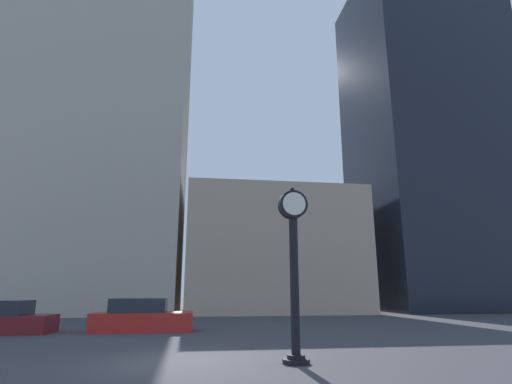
# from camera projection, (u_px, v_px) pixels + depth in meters

# --- Properties ---
(ground_plane) EXTENTS (200.00, 200.00, 0.00)m
(ground_plane) POSITION_uv_depth(u_px,v_px,m) (179.00, 362.00, 10.28)
(ground_plane) COLOR #38383D
(building_tall_tower) EXTENTS (14.64, 12.00, 40.61)m
(building_tall_tower) POSITION_uv_depth(u_px,v_px,m) (108.00, 85.00, 37.01)
(building_tall_tower) COLOR #ADA393
(building_tall_tower) RESTS_ON ground_plane
(building_storefront_row) EXTENTS (14.45, 12.00, 10.02)m
(building_storefront_row) POSITION_uv_depth(u_px,v_px,m) (270.00, 253.00, 35.48)
(building_storefront_row) COLOR tan
(building_storefront_row) RESTS_ON ground_plane
(building_glass_modern) EXTENTS (13.28, 12.00, 33.98)m
(building_glass_modern) POSITION_uv_depth(u_px,v_px,m) (425.00, 137.00, 40.60)
(building_glass_modern) COLOR black
(building_glass_modern) RESTS_ON ground_plane
(street_clock) EXTENTS (0.77, 0.70, 4.59)m
(street_clock) POSITION_uv_depth(u_px,v_px,m) (294.00, 259.00, 10.65)
(street_clock) COLOR black
(street_clock) RESTS_ON ground_plane
(car_maroon) EXTENTS (4.00, 1.91, 1.37)m
(car_maroon) POSITION_uv_depth(u_px,v_px,m) (4.00, 320.00, 17.05)
(car_maroon) COLOR maroon
(car_maroon) RESTS_ON ground_plane
(car_red) EXTENTS (4.41, 1.84, 1.44)m
(car_red) POSITION_uv_depth(u_px,v_px,m) (142.00, 317.00, 17.95)
(car_red) COLOR red
(car_red) RESTS_ON ground_plane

